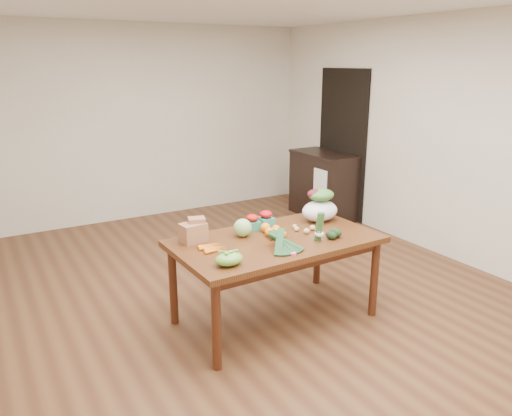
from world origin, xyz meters
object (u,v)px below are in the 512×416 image
cabinet (323,185)px  paper_bag (193,231)px  salad_bag (320,207)px  dining_table (275,279)px  kale_bunch (286,241)px  asparagus_bundle (319,227)px  mandarin_cluster (276,233)px  cabbage (243,228)px

cabinet → paper_bag: 3.49m
cabinet → paper_bag: paper_bag is taller
salad_bag → dining_table: bearing=-161.4°
dining_table → salad_bag: salad_bag is taller
kale_bunch → dining_table: bearing=71.3°
paper_bag → asparagus_bundle: bearing=-29.4°
cabinet → mandarin_cluster: size_ratio=5.67×
dining_table → paper_bag: bearing=154.5°
cabbage → mandarin_cluster: size_ratio=0.86×
mandarin_cluster → kale_bunch: bearing=-108.6°
paper_bag → cabbage: size_ratio=1.76×
cabinet → paper_bag: (-2.86, -1.96, 0.38)m
cabinet → salad_bag: 2.63m
paper_bag → mandarin_cluster: 0.70m
dining_table → paper_bag: size_ratio=6.31×
cabinet → asparagus_bundle: 3.17m
cabbage → mandarin_cluster: (0.23, -0.18, -0.03)m
mandarin_cluster → salad_bag: size_ratio=0.51×
mandarin_cluster → kale_bunch: size_ratio=0.45×
cabbage → cabinet: bearing=39.9°
kale_bunch → asparagus_bundle: size_ratio=1.60×
paper_bag → salad_bag: salad_bag is taller
asparagus_bundle → paper_bag: bearing=149.1°
kale_bunch → asparagus_bundle: asparagus_bundle is taller
dining_table → cabinet: bearing=43.5°
asparagus_bundle → salad_bag: bearing=50.8°
dining_table → cabinet: size_ratio=1.69×
asparagus_bundle → cabbage: bearing=137.9°
paper_bag → asparagus_bundle: 1.04m
dining_table → kale_bunch: (-0.09, -0.28, 0.45)m
paper_bag → kale_bunch: 0.78m
asparagus_bundle → salad_bag: 0.55m
paper_bag → cabbage: paper_bag is taller
cabinet → cabbage: 3.21m
paper_bag → kale_bunch: size_ratio=0.68×
cabbage → mandarin_cluster: 0.29m
salad_bag → mandarin_cluster: bearing=-162.3°
paper_bag → kale_bunch: (0.54, -0.56, -0.02)m
cabbage → salad_bag: 0.83m
cabinet → asparagus_bundle: size_ratio=4.08×
dining_table → cabinet: cabinet is taller
kale_bunch → paper_bag: bearing=132.3°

